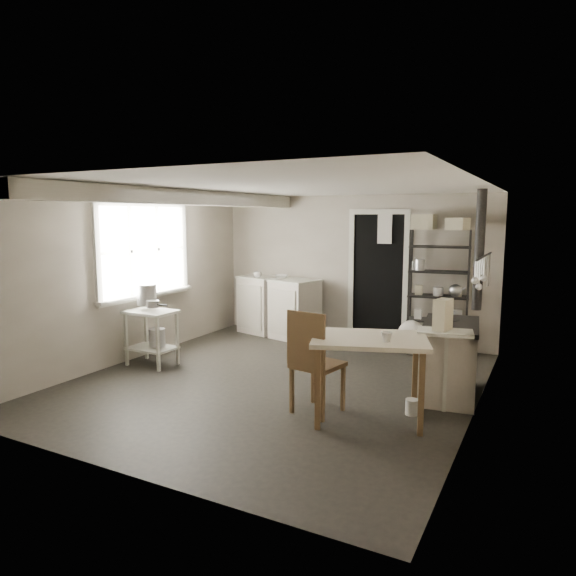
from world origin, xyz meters
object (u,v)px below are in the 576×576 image
at_px(base_cabinets, 278,308).
at_px(stove, 450,357).
at_px(prep_table, 152,335).
at_px(work_table, 369,382).
at_px(flour_sack, 411,338).
at_px(shelf_rack, 438,288).
at_px(chair, 318,365).
at_px(stockpot, 147,295).

relative_size(base_cabinets, stove, 1.41).
distance_m(prep_table, work_table, 3.20).
xyz_separation_m(prep_table, flour_sack, (2.94, 2.10, -0.16)).
relative_size(shelf_rack, chair, 1.68).
bearing_deg(base_cabinets, shelf_rack, 15.38).
height_order(prep_table, work_table, work_table).
distance_m(chair, flour_sack, 2.63).
bearing_deg(stove, prep_table, -177.96).
bearing_deg(work_table, prep_table, 171.75).
bearing_deg(work_table, stove, 61.93).
height_order(shelf_rack, chair, shelf_rack).
xyz_separation_m(prep_table, chair, (2.64, -0.50, 0.09)).
xyz_separation_m(prep_table, base_cabinets, (0.65, 2.32, 0.06)).
relative_size(stockpot, shelf_rack, 0.15).
bearing_deg(work_table, base_cabinets, 132.08).
bearing_deg(flour_sack, shelf_rack, 46.66).
height_order(prep_table, chair, chair).
bearing_deg(chair, base_cabinets, 135.56).
xyz_separation_m(work_table, chair, (-0.52, -0.04, 0.11)).
relative_size(prep_table, stockpot, 2.68).
relative_size(stove, work_table, 0.96).
bearing_deg(stove, chair, -141.74).
distance_m(stockpot, shelf_rack, 4.08).
xyz_separation_m(base_cabinets, stove, (3.08, -1.71, -0.02)).
bearing_deg(base_cabinets, flour_sack, 7.89).
height_order(base_cabinets, shelf_rack, shelf_rack).
xyz_separation_m(base_cabinets, shelf_rack, (2.58, 0.08, 0.49)).
bearing_deg(shelf_rack, stockpot, -152.58).
distance_m(base_cabinets, shelf_rack, 2.63).
distance_m(shelf_rack, flour_sack, 0.83).
xyz_separation_m(base_cabinets, flour_sack, (2.29, -0.23, -0.22)).
relative_size(stockpot, chair, 0.26).
bearing_deg(chair, shelf_rack, 88.91).
bearing_deg(base_cabinets, stockpot, -94.21).
height_order(base_cabinets, work_table, base_cabinets).
distance_m(prep_table, stockpot, 0.55).
bearing_deg(shelf_rack, stove, -82.73).
height_order(base_cabinets, chair, chair).
relative_size(shelf_rack, work_table, 1.64).
height_order(stockpot, stove, stockpot).
distance_m(prep_table, shelf_rack, 4.07).
bearing_deg(stove, work_table, -125.30).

